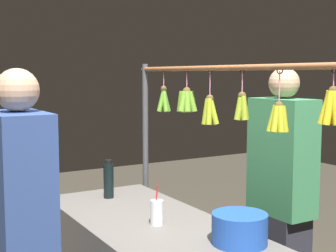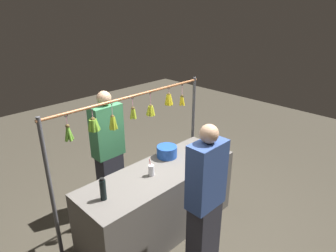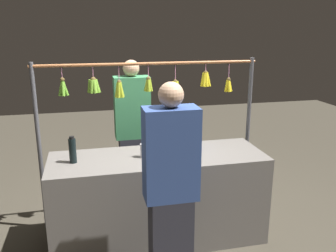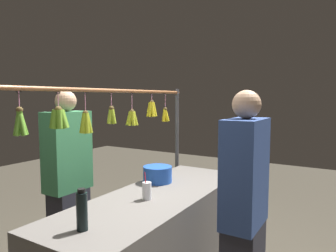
# 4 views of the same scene
# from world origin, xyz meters

# --- Properties ---
(market_counter) EXTENTS (2.09, 0.71, 0.90)m
(market_counter) POSITION_xyz_m (0.00, 0.00, 0.45)
(market_counter) COLOR #66605B
(market_counter) RESTS_ON ground
(display_rack) EXTENTS (2.36, 0.14, 1.78)m
(display_rack) POSITION_xyz_m (0.02, -0.46, 1.30)
(display_rack) COLOR #4C4C51
(display_rack) RESTS_ON ground
(water_bottle) EXTENTS (0.07, 0.07, 0.25)m
(water_bottle) POSITION_xyz_m (0.80, 0.00, 1.02)
(water_bottle) COLOR black
(water_bottle) RESTS_ON market_counter
(blue_bucket) EXTENTS (0.27, 0.27, 0.15)m
(blue_bucket) POSITION_xyz_m (-0.32, -0.19, 0.97)
(blue_bucket) COLOR blue
(blue_bucket) RESTS_ON market_counter
(drink_cup) EXTENTS (0.07, 0.07, 0.22)m
(drink_cup) POSITION_xyz_m (0.14, 0.01, 0.97)
(drink_cup) COLOR silver
(drink_cup) RESTS_ON market_counter
(vendor_person) EXTENTS (0.41, 0.22, 1.75)m
(vendor_person) POSITION_xyz_m (0.13, -0.89, 0.86)
(vendor_person) COLOR #2D2D38
(vendor_person) RESTS_ON ground
(customer_person) EXTENTS (0.41, 0.22, 1.73)m
(customer_person) POSITION_xyz_m (0.05, 0.74, 0.86)
(customer_person) COLOR #2D2D38
(customer_person) RESTS_ON ground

